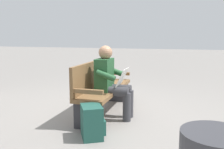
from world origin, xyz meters
TOP-DOWN VIEW (x-y plane):
  - ground_plane at (0.00, 0.00)m, footprint 40.00×40.00m
  - bench_near at (0.00, -0.07)m, footprint 1.81×0.50m
  - person_seated at (0.21, 0.16)m, footprint 0.57×0.58m
  - backpack at (1.06, 0.17)m, footprint 0.43×0.40m

SIDE VIEW (x-z plane):
  - ground_plane at x=0.00m, z-range 0.00..0.00m
  - backpack at x=1.06m, z-range 0.00..0.43m
  - bench_near at x=0.00m, z-range 0.01..0.91m
  - person_seated at x=0.21m, z-range 0.04..1.22m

